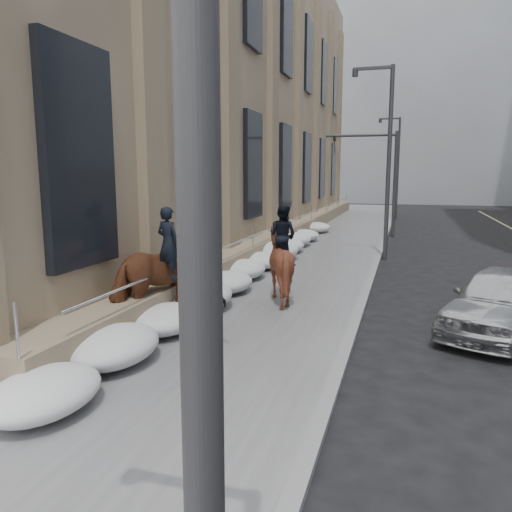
{
  "coord_description": "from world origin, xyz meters",
  "views": [
    {
      "loc": [
        3.68,
        -7.81,
        3.67
      ],
      "look_at": [
        0.27,
        3.51,
        1.7
      ],
      "focal_mm": 35.0,
      "sensor_mm": 36.0,
      "label": 1
    }
  ],
  "objects_px": {
    "mounted_horse_left": "(163,276)",
    "car_silver": "(501,301)",
    "mounted_horse_right": "(280,261)",
    "pedestrian": "(202,301)"
  },
  "relations": [
    {
      "from": "mounted_horse_left",
      "to": "car_silver",
      "type": "height_order",
      "value": "mounted_horse_left"
    },
    {
      "from": "mounted_horse_left",
      "to": "mounted_horse_right",
      "type": "xyz_separation_m",
      "value": [
        2.03,
        3.06,
        -0.06
      ]
    },
    {
      "from": "pedestrian",
      "to": "car_silver",
      "type": "relative_size",
      "value": 0.42
    },
    {
      "from": "pedestrian",
      "to": "car_silver",
      "type": "bearing_deg",
      "value": 36.42
    },
    {
      "from": "mounted_horse_right",
      "to": "pedestrian",
      "type": "height_order",
      "value": "mounted_horse_right"
    },
    {
      "from": "pedestrian",
      "to": "car_silver",
      "type": "xyz_separation_m",
      "value": [
        6.14,
        3.03,
        -0.29
      ]
    },
    {
      "from": "mounted_horse_left",
      "to": "pedestrian",
      "type": "relative_size",
      "value": 1.55
    },
    {
      "from": "pedestrian",
      "to": "mounted_horse_left",
      "type": "bearing_deg",
      "value": 153.92
    },
    {
      "from": "mounted_horse_right",
      "to": "car_silver",
      "type": "distance_m",
      "value": 5.64
    },
    {
      "from": "mounted_horse_left",
      "to": "mounted_horse_right",
      "type": "distance_m",
      "value": 3.67
    }
  ]
}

